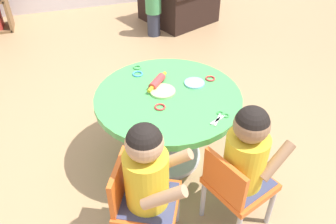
{
  "coord_description": "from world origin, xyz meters",
  "views": [
    {
      "loc": [
        -0.51,
        -1.6,
        1.69
      ],
      "look_at": [
        0.0,
        0.0,
        0.39
      ],
      "focal_mm": 36.74,
      "sensor_mm": 36.0,
      "label": 1
    }
  ],
  "objects_px": {
    "rolling_pin": "(157,82)",
    "craft_scissors": "(221,117)",
    "toddler_standing": "(153,3)",
    "seated_child_right": "(247,151)",
    "child_chair_left": "(141,200)",
    "craft_table": "(168,111)",
    "seated_child_left": "(147,170)",
    "child_chair_right": "(236,186)"
  },
  "relations": [
    {
      "from": "rolling_pin",
      "to": "craft_scissors",
      "type": "distance_m",
      "value": 0.48
    },
    {
      "from": "toddler_standing",
      "to": "rolling_pin",
      "type": "relative_size",
      "value": 3.64
    },
    {
      "from": "toddler_standing",
      "to": "rolling_pin",
      "type": "bearing_deg",
      "value": -104.76
    },
    {
      "from": "seated_child_right",
      "to": "rolling_pin",
      "type": "xyz_separation_m",
      "value": [
        -0.25,
        0.71,
        0.01
      ]
    },
    {
      "from": "child_chair_left",
      "to": "toddler_standing",
      "type": "xyz_separation_m",
      "value": [
        0.74,
        2.42,
        0.05
      ]
    },
    {
      "from": "child_chair_left",
      "to": "craft_scissors",
      "type": "distance_m",
      "value": 0.62
    },
    {
      "from": "toddler_standing",
      "to": "craft_table",
      "type": "bearing_deg",
      "value": -102.92
    },
    {
      "from": "child_chair_left",
      "to": "toddler_standing",
      "type": "relative_size",
      "value": 0.8
    },
    {
      "from": "child_chair_left",
      "to": "seated_child_left",
      "type": "height_order",
      "value": "seated_child_left"
    },
    {
      "from": "child_chair_right",
      "to": "toddler_standing",
      "type": "relative_size",
      "value": 0.8
    },
    {
      "from": "child_chair_left",
      "to": "rolling_pin",
      "type": "bearing_deg",
      "value": 67.02
    },
    {
      "from": "rolling_pin",
      "to": "seated_child_right",
      "type": "bearing_deg",
      "value": -70.73
    },
    {
      "from": "seated_child_left",
      "to": "craft_scissors",
      "type": "xyz_separation_m",
      "value": [
        0.49,
        0.27,
        -0.01
      ]
    },
    {
      "from": "toddler_standing",
      "to": "child_chair_left",
      "type": "bearing_deg",
      "value": -107.08
    },
    {
      "from": "craft_table",
      "to": "craft_scissors",
      "type": "height_order",
      "value": "craft_scissors"
    },
    {
      "from": "seated_child_right",
      "to": "toddler_standing",
      "type": "bearing_deg",
      "value": 84.99
    },
    {
      "from": "craft_table",
      "to": "seated_child_right",
      "type": "height_order",
      "value": "seated_child_right"
    },
    {
      "from": "craft_table",
      "to": "child_chair_left",
      "type": "bearing_deg",
      "value": -120.06
    },
    {
      "from": "toddler_standing",
      "to": "rolling_pin",
      "type": "height_order",
      "value": "toddler_standing"
    },
    {
      "from": "toddler_standing",
      "to": "rolling_pin",
      "type": "xyz_separation_m",
      "value": [
        -0.46,
        -1.76,
        0.18
      ]
    },
    {
      "from": "craft_table",
      "to": "child_chair_right",
      "type": "distance_m",
      "value": 0.63
    },
    {
      "from": "seated_child_right",
      "to": "rolling_pin",
      "type": "relative_size",
      "value": 2.76
    },
    {
      "from": "seated_child_right",
      "to": "toddler_standing",
      "type": "distance_m",
      "value": 2.48
    },
    {
      "from": "craft_table",
      "to": "child_chair_right",
      "type": "xyz_separation_m",
      "value": [
        0.18,
        -0.6,
        -0.09
      ]
    },
    {
      "from": "craft_table",
      "to": "toddler_standing",
      "type": "bearing_deg",
      "value": 77.08
    },
    {
      "from": "seated_child_right",
      "to": "seated_child_left",
      "type": "bearing_deg",
      "value": 176.9
    },
    {
      "from": "craft_table",
      "to": "seated_child_left",
      "type": "distance_m",
      "value": 0.64
    },
    {
      "from": "seated_child_right",
      "to": "craft_scissors",
      "type": "bearing_deg",
      "value": 90.78
    },
    {
      "from": "child_chair_right",
      "to": "rolling_pin",
      "type": "bearing_deg",
      "value": 106.22
    },
    {
      "from": "seated_child_right",
      "to": "rolling_pin",
      "type": "bearing_deg",
      "value": 109.27
    },
    {
      "from": "toddler_standing",
      "to": "child_chair_right",
      "type": "bearing_deg",
      "value": -95.85
    },
    {
      "from": "craft_scissors",
      "to": "seated_child_left",
      "type": "bearing_deg",
      "value": -151.2
    },
    {
      "from": "craft_table",
      "to": "child_chair_left",
      "type": "distance_m",
      "value": 0.63
    },
    {
      "from": "child_chair_right",
      "to": "craft_scissors",
      "type": "xyz_separation_m",
      "value": [
        0.03,
        0.31,
        0.21
      ]
    },
    {
      "from": "craft_table",
      "to": "craft_scissors",
      "type": "distance_m",
      "value": 0.38
    },
    {
      "from": "toddler_standing",
      "to": "craft_scissors",
      "type": "relative_size",
      "value": 4.85
    },
    {
      "from": "child_chair_right",
      "to": "craft_scissors",
      "type": "height_order",
      "value": "child_chair_right"
    },
    {
      "from": "craft_table",
      "to": "child_chair_left",
      "type": "xyz_separation_m",
      "value": [
        -0.31,
        -0.54,
        -0.09
      ]
    },
    {
      "from": "craft_table",
      "to": "rolling_pin",
      "type": "distance_m",
      "value": 0.19
    },
    {
      "from": "child_chair_right",
      "to": "toddler_standing",
      "type": "bearing_deg",
      "value": 84.15
    },
    {
      "from": "seated_child_left",
      "to": "seated_child_right",
      "type": "xyz_separation_m",
      "value": [
        0.49,
        -0.03,
        0.0
      ]
    },
    {
      "from": "craft_table",
      "to": "seated_child_right",
      "type": "xyz_separation_m",
      "value": [
        0.21,
        -0.58,
        0.14
      ]
    }
  ]
}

